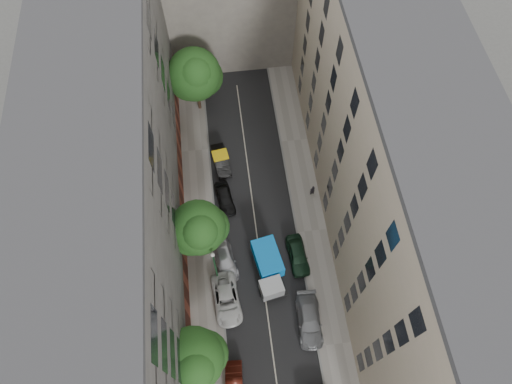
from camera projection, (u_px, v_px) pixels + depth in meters
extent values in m
plane|color=#4C4C49|center=(257.00, 237.00, 45.29)|extent=(120.00, 120.00, 0.00)
cube|color=black|center=(257.00, 237.00, 45.28)|extent=(8.00, 44.00, 0.02)
cube|color=gray|center=(202.00, 243.00, 44.90)|extent=(3.00, 44.00, 0.15)
cube|color=gray|center=(312.00, 231.00, 45.54)|extent=(3.00, 44.00, 0.15)
cube|color=#4D4A48|center=(119.00, 204.00, 35.84)|extent=(8.00, 44.00, 20.00)
cube|color=tan|center=(391.00, 175.00, 37.11)|extent=(8.00, 44.00, 20.00)
cube|color=black|center=(268.00, 271.00, 43.06)|extent=(3.05, 5.71, 0.30)
cube|color=#A2A4A7|center=(271.00, 288.00, 41.37)|extent=(2.26, 1.94, 1.70)
cube|color=#0D8EFF|center=(267.00, 258.00, 42.56)|extent=(2.82, 3.95, 1.81)
cylinder|color=black|center=(261.00, 292.00, 42.22)|extent=(0.28, 0.84, 0.84)
cylinder|color=black|center=(281.00, 290.00, 42.33)|extent=(0.28, 0.84, 0.84)
cylinder|color=black|center=(256.00, 257.00, 43.87)|extent=(0.28, 0.84, 0.84)
cylinder|color=black|center=(276.00, 255.00, 43.98)|extent=(0.28, 0.84, 0.84)
imported|color=silver|center=(226.00, 299.00, 41.62)|extent=(2.80, 5.35, 1.44)
imported|color=silver|center=(225.00, 260.00, 43.47)|extent=(2.61, 4.80, 1.32)
imported|color=black|center=(225.00, 198.00, 46.59)|extent=(2.20, 4.18, 1.36)
imported|color=black|center=(221.00, 160.00, 48.75)|extent=(2.06, 4.34, 1.37)
imported|color=slate|center=(309.00, 320.00, 40.70)|extent=(2.32, 5.22, 1.49)
imported|color=black|center=(298.00, 255.00, 43.63)|extent=(2.01, 4.40, 1.46)
cylinder|color=#382619|center=(199.00, 367.00, 38.13)|extent=(0.36, 0.36, 2.71)
cylinder|color=#382619|center=(195.00, 363.00, 36.09)|extent=(0.24, 0.24, 1.93)
sphere|color=#26511B|center=(192.00, 359.00, 34.42)|extent=(4.93, 4.93, 4.93)
sphere|color=#26511B|center=(205.00, 354.00, 35.47)|extent=(3.70, 3.70, 3.70)
sphere|color=#26511B|center=(184.00, 368.00, 34.62)|extent=(3.45, 3.45, 3.45)
sphere|color=#26511B|center=(194.00, 368.00, 33.17)|extent=(3.21, 3.21, 3.21)
cylinder|color=#382619|center=(203.00, 246.00, 43.18)|extent=(0.36, 0.36, 2.82)
cylinder|color=#382619|center=(201.00, 236.00, 41.05)|extent=(0.24, 0.24, 2.01)
sphere|color=#26511B|center=(198.00, 227.00, 39.31)|extent=(4.89, 4.89, 4.89)
sphere|color=#26511B|center=(209.00, 227.00, 40.40)|extent=(3.67, 3.67, 3.67)
sphere|color=#26511B|center=(191.00, 236.00, 39.53)|extent=(3.42, 3.42, 3.42)
sphere|color=#26511B|center=(200.00, 231.00, 38.02)|extent=(3.18, 3.18, 3.18)
cylinder|color=#382619|center=(199.00, 100.00, 51.65)|extent=(0.36, 0.36, 2.66)
cylinder|color=#382619|center=(196.00, 86.00, 49.64)|extent=(0.24, 0.24, 1.90)
sphere|color=#26511B|center=(194.00, 74.00, 48.00)|extent=(5.69, 5.69, 5.69)
sphere|color=#26511B|center=(203.00, 77.00, 49.05)|extent=(4.27, 4.27, 4.27)
sphere|color=#26511B|center=(189.00, 82.00, 48.19)|extent=(3.99, 3.99, 3.99)
sphere|color=#26511B|center=(196.00, 73.00, 46.77)|extent=(3.70, 3.70, 3.70)
cylinder|color=#185428|center=(216.00, 268.00, 40.42)|extent=(0.14, 0.14, 6.19)
sphere|color=silver|center=(213.00, 255.00, 37.60)|extent=(0.36, 0.36, 0.36)
imported|color=black|center=(312.00, 190.00, 46.79)|extent=(0.61, 0.47, 1.50)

